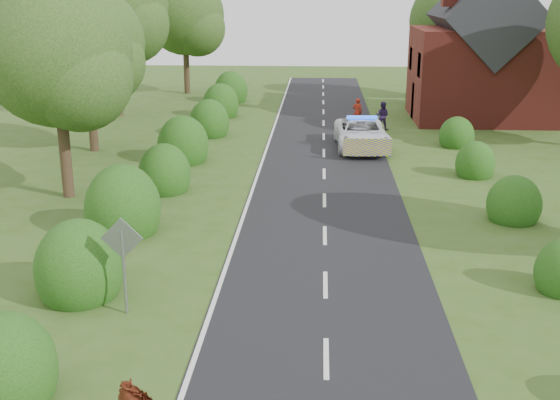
# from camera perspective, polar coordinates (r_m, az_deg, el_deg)

# --- Properties ---
(ground) EXTENTS (120.00, 120.00, 0.00)m
(ground) POSITION_cam_1_polar(r_m,az_deg,el_deg) (15.89, 3.77, -12.77)
(ground) COLOR #345317
(road) EXTENTS (6.00, 70.00, 0.02)m
(road) POSITION_cam_1_polar(r_m,az_deg,el_deg) (29.86, 3.61, 1.64)
(road) COLOR black
(road) RESTS_ON ground
(road_markings) EXTENTS (4.96, 70.00, 0.01)m
(road_markings) POSITION_cam_1_polar(r_m,az_deg,el_deg) (27.90, 0.34, 0.60)
(road_markings) COLOR white
(road_markings) RESTS_ON road
(hedgerow_left) EXTENTS (2.75, 50.41, 3.00)m
(hedgerow_left) POSITION_cam_1_polar(r_m,az_deg,el_deg) (27.21, -10.19, 1.49)
(hedgerow_left) COLOR #174111
(hedgerow_left) RESTS_ON ground
(hedgerow_right) EXTENTS (2.10, 45.78, 2.10)m
(hedgerow_right) POSITION_cam_1_polar(r_m,az_deg,el_deg) (26.94, 17.82, 0.34)
(hedgerow_right) COLOR #174111
(hedgerow_right) RESTS_ON ground
(tree_left_a) EXTENTS (5.74, 5.60, 8.38)m
(tree_left_a) POSITION_cam_1_polar(r_m,az_deg,el_deg) (27.49, -17.32, 10.91)
(tree_left_a) COLOR #332316
(tree_left_a) RESTS_ON ground
(tree_left_b) EXTENTS (5.74, 5.60, 8.07)m
(tree_left_b) POSITION_cam_1_polar(r_m,az_deg,el_deg) (35.54, -15.12, 11.80)
(tree_left_b) COLOR #332316
(tree_left_b) RESTS_ON ground
(tree_left_c) EXTENTS (6.97, 6.80, 10.22)m
(tree_left_c) POSITION_cam_1_polar(r_m,az_deg,el_deg) (45.40, -13.10, 14.82)
(tree_left_c) COLOR #332316
(tree_left_c) RESTS_ON ground
(tree_left_d) EXTENTS (6.15, 6.00, 8.89)m
(tree_left_d) POSITION_cam_1_polar(r_m,az_deg,el_deg) (54.63, -7.51, 14.44)
(tree_left_d) COLOR #332316
(tree_left_d) RESTS_ON ground
(tree_right_c) EXTENTS (6.15, 6.00, 8.58)m
(tree_right_c) POSITION_cam_1_polar(r_m,az_deg,el_deg) (52.58, 14.09, 13.68)
(tree_right_c) COLOR #332316
(tree_right_c) RESTS_ON ground
(road_sign) EXTENTS (1.06, 0.08, 2.53)m
(road_sign) POSITION_cam_1_polar(r_m,az_deg,el_deg) (17.64, -12.66, -4.12)
(road_sign) COLOR gray
(road_sign) RESTS_ON ground
(house) EXTENTS (8.00, 7.40, 9.17)m
(house) POSITION_cam_1_polar(r_m,az_deg,el_deg) (45.06, 16.04, 11.09)
(house) COLOR maroon
(house) RESTS_ON ground
(police_van) EXTENTS (2.78, 5.64, 1.67)m
(police_van) POSITION_cam_1_polar(r_m,az_deg,el_deg) (35.79, 6.64, 5.36)
(police_van) COLOR white
(police_van) RESTS_ON ground
(pedestrian_red) EXTENTS (0.60, 0.40, 1.60)m
(pedestrian_red) POSITION_cam_1_polar(r_m,az_deg,el_deg) (42.05, 6.30, 7.15)
(pedestrian_red) COLOR maroon
(pedestrian_red) RESTS_ON ground
(pedestrian_purple) EXTENTS (0.94, 0.83, 1.62)m
(pedestrian_purple) POSITION_cam_1_polar(r_m,az_deg,el_deg) (40.84, 8.32, 6.79)
(pedestrian_purple) COLOR #321D50
(pedestrian_purple) RESTS_ON ground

